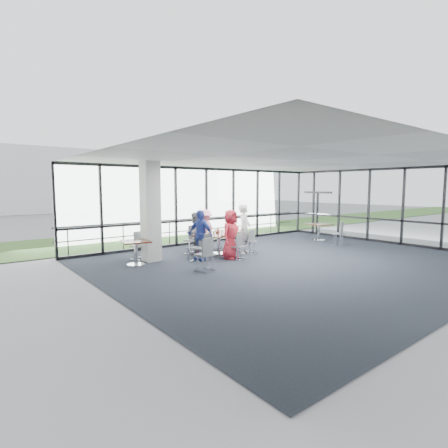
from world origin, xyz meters
TOP-DOWN VIEW (x-y plane):
  - floor at (0.00, 0.00)m, footprint 12.00×10.00m
  - ceiling at (0.00, 0.00)m, footprint 12.00×10.00m
  - wall_left at (-6.00, 0.00)m, footprint 0.10×10.00m
  - curtain_wall_back at (0.00, 5.00)m, footprint 12.00×0.10m
  - curtain_wall_right at (6.00, 0.00)m, footprint 0.10×10.00m
  - exit_door at (6.00, 3.75)m, footprint 0.12×1.60m
  - structural_column at (-3.60, 3.00)m, footprint 0.50×0.50m
  - apron at (0.00, 10.00)m, footprint 80.00×70.00m
  - grass_strip at (0.00, 8.00)m, footprint 80.00×5.00m
  - hangar_main at (4.00, 32.00)m, footprint 24.00×10.00m
  - guard_rail at (0.00, 5.60)m, footprint 12.00×0.06m
  - main_table at (-1.16, 2.60)m, footprint 2.15×1.72m
  - side_table_left at (-4.26, 2.72)m, footprint 0.94×0.94m
  - side_table_right at (4.32, 2.37)m, footprint 1.07×1.07m
  - diner_near_left at (-1.38, 1.66)m, footprint 0.94×0.77m
  - diner_near_right at (-0.38, 2.11)m, footprint 0.80×0.74m
  - diner_far_left at (-1.86, 3.10)m, footprint 0.79×0.57m
  - diner_far_right at (-1.12, 3.49)m, footprint 1.12×0.90m
  - diner_end at (-2.28, 2.13)m, footprint 0.78×1.08m
  - chair_main_nl at (-1.24, 1.47)m, footprint 0.54×0.54m
  - chair_main_nr at (-0.18, 2.04)m, footprint 0.51×0.51m
  - chair_main_fl at (-1.88, 3.25)m, footprint 0.65×0.65m
  - chair_main_fr at (-1.15, 3.63)m, footprint 0.50×0.50m
  - chair_main_end at (-2.42, 2.01)m, footprint 0.57×0.57m
  - chair_spare_la at (-3.04, 0.78)m, footprint 0.55×0.55m
  - chair_spare_lb at (-3.82, 3.46)m, footprint 0.56×0.56m
  - chair_spare_r at (3.83, 1.04)m, footprint 0.62×0.62m
  - plate_nl at (-1.43, 2.05)m, footprint 0.25×0.25m
  - plate_nr at (-0.50, 2.54)m, footprint 0.28×0.28m
  - plate_fl at (-1.72, 2.73)m, footprint 0.26×0.26m
  - plate_fr at (-0.83, 3.16)m, footprint 0.25×0.25m
  - plate_end at (-1.91, 2.21)m, footprint 0.27×0.27m
  - tumbler_a at (-1.24, 2.32)m, footprint 0.07×0.07m
  - tumbler_b at (-0.87, 2.54)m, footprint 0.07×0.07m
  - tumbler_c at (-1.15, 2.80)m, footprint 0.08×0.08m
  - tumbler_d at (-1.72, 2.13)m, footprint 0.07×0.07m
  - menu_a at (-1.12, 2.20)m, footprint 0.35×0.35m
  - menu_b at (-0.34, 2.63)m, footprint 0.34×0.26m
  - menu_c at (-1.23, 3.04)m, footprint 0.34×0.36m
  - condiment_caddy at (-1.18, 2.63)m, footprint 0.10×0.07m
  - ketchup_bottle at (-1.19, 2.60)m, footprint 0.06×0.06m
  - green_bottle at (-1.11, 2.70)m, footprint 0.05×0.05m

SIDE VIEW (x-z plane):
  - apron at x=0.00m, z-range -0.03..-0.01m
  - floor at x=0.00m, z-range -0.02..0.00m
  - grass_strip at x=0.00m, z-range 0.01..0.01m
  - chair_main_fr at x=-1.15m, z-range 0.00..0.81m
  - chair_main_nr at x=-0.18m, z-range 0.00..0.84m
  - chair_main_nl at x=-1.24m, z-range 0.00..0.84m
  - chair_main_end at x=-2.42m, z-range 0.00..0.87m
  - chair_spare_lb at x=-3.82m, z-range 0.00..0.88m
  - chair_spare_la at x=-3.04m, z-range 0.00..0.95m
  - chair_spare_r at x=3.83m, z-range 0.00..0.97m
  - chair_main_fl at x=-1.88m, z-range 0.00..0.97m
  - guard_rail at x=0.00m, z-range 0.47..0.53m
  - main_table at x=-1.16m, z-range 0.25..1.00m
  - side_table_left at x=-4.26m, z-range 0.25..1.00m
  - side_table_right at x=4.32m, z-range 0.27..1.02m
  - diner_far_left at x=-1.86m, z-range 0.00..1.49m
  - menu_a at x=-1.12m, z-range 0.75..0.75m
  - menu_b at x=-0.34m, z-range 0.75..0.75m
  - menu_c at x=-1.23m, z-range 0.75..0.75m
  - plate_nl at x=-1.43m, z-range 0.75..0.76m
  - plate_nr at x=-0.50m, z-range 0.75..0.76m
  - plate_fl at x=-1.72m, z-range 0.75..0.76m
  - plate_fr at x=-0.83m, z-range 0.75..0.76m
  - plate_end at x=-1.91m, z-range 0.75..0.76m
  - condiment_caddy at x=-1.18m, z-range 0.75..0.79m
  - diner_far_right at x=-1.12m, z-range 0.00..1.54m
  - tumbler_a at x=-1.24m, z-range 0.75..0.88m
  - tumbler_d at x=-1.72m, z-range 0.75..0.89m
  - diner_near_left at x=-1.38m, z-range 0.00..1.64m
  - tumbler_b at x=-0.87m, z-range 0.75..0.90m
  - diner_end at x=-2.28m, z-range 0.00..1.65m
  - tumbler_c at x=-1.15m, z-range 0.75..0.90m
  - ketchup_bottle at x=-1.19m, z-range 0.75..0.93m
  - green_bottle at x=-1.11m, z-range 0.75..0.95m
  - diner_near_right at x=-0.38m, z-range 0.00..1.77m
  - exit_door at x=6.00m, z-range 0.00..2.10m
  - wall_left at x=-6.00m, z-range 0.00..3.20m
  - curtain_wall_back at x=0.00m, z-range 0.00..3.20m
  - curtain_wall_right at x=6.00m, z-range 0.00..3.20m
  - structural_column at x=-3.60m, z-range 0.00..3.20m
  - hangar_main at x=4.00m, z-range 0.00..6.00m
  - ceiling at x=0.00m, z-range 3.18..3.22m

